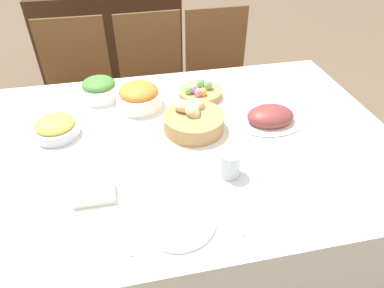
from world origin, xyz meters
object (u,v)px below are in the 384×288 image
chair_far_center (154,84)px  sideboard (111,43)px  egg_basket (200,92)px  butter_dish (94,194)px  spoon (232,212)px  ham_platter (270,117)px  knife (223,213)px  carrot_bowl (139,96)px  bread_basket (193,120)px  chair_far_right (220,77)px  drinking_cup (229,163)px  pineapple_bowl (56,127)px  green_salad_bowl (99,89)px  fork (132,228)px  chair_far_left (79,91)px  dinner_plate (178,220)px

chair_far_center → sideboard: 1.00m
egg_basket → butter_dish: 0.75m
spoon → ham_platter: bearing=52.1°
sideboard → knife: (0.34, -2.32, 0.32)m
chair_far_center → butter_dish: (-0.32, -1.21, 0.26)m
carrot_bowl → spoon: size_ratio=1.07×
bread_basket → ham_platter: (0.33, -0.03, -0.02)m
chair_far_right → ham_platter: bearing=-93.9°
butter_dish → drinking_cup: bearing=2.8°
spoon → butter_dish: bearing=156.4°
pineapple_bowl → butter_dish: 0.42m
bread_basket → butter_dish: (-0.40, -0.32, -0.03)m
ham_platter → sideboard: bearing=109.8°
egg_basket → drinking_cup: bearing=-92.1°
chair_far_center → green_salad_bowl: (-0.31, -0.55, 0.30)m
ham_platter → butter_dish: ham_platter is taller
chair_far_center → drinking_cup: bearing=-85.4°
knife → spoon: (0.03, 0.00, 0.00)m
pineapple_bowl → drinking_cup: (0.62, -0.36, 0.01)m
egg_basket → spoon: (-0.06, -0.72, -0.02)m
pineapple_bowl → fork: (0.26, -0.54, -0.04)m
chair_far_center → spoon: chair_far_center is taller
carrot_bowl → butter_dish: bearing=-109.9°
chair_far_center → green_salad_bowl: bearing=-121.1°
chair_far_right → bread_basket: chair_far_right is taller
carrot_bowl → fork: (-0.08, -0.69, -0.05)m
chair_far_left → spoon: size_ratio=4.85×
dinner_plate → fork: (-0.14, 0.00, -0.00)m
green_salad_bowl → pineapple_bowl: green_salad_bowl is taller
sideboard → green_salad_bowl: size_ratio=6.66×
chair_far_left → dinner_plate: size_ratio=3.98×
drinking_cup → chair_far_center: bearing=96.8°
ham_platter → chair_far_center: bearing=114.0°
knife → egg_basket: bearing=86.5°
sideboard → spoon: (0.37, -2.32, 0.32)m
dinner_plate → pineapple_bowl: bearing=127.0°
chair_far_center → carrot_bowl: 0.74m
sideboard → drinking_cup: sideboard is taller
sideboard → spoon: sideboard is taller
ham_platter → chair_far_left: bearing=134.2°
chair_far_center → green_salad_bowl: size_ratio=5.23×
chair_far_center → bread_basket: size_ratio=3.70×
bread_basket → green_salad_bowl: bearing=138.8°
pineapple_bowl → spoon: 0.79m
sideboard → bread_basket: 1.91m
fork → knife: (0.28, 0.00, 0.00)m
carrot_bowl → butter_dish: (-0.20, -0.54, -0.04)m
egg_basket → green_salad_bowl: bearing=169.5°
drinking_cup → fork: bearing=-153.5°
chair_far_right → green_salad_bowl: (-0.75, -0.55, 0.30)m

